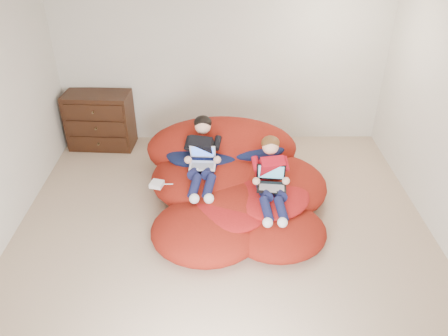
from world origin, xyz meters
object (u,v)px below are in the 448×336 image
(beanbag_pile, at_px, (233,181))
(dresser, at_px, (100,120))
(younger_boy, at_px, (271,174))
(laptop_black, at_px, (271,181))
(older_boy, at_px, (203,153))
(laptop_white, at_px, (203,159))

(beanbag_pile, bearing_deg, dresser, 144.66)
(younger_boy, height_order, laptop_black, younger_boy)
(dresser, relative_size, younger_boy, 1.02)
(older_boy, xyz_separation_m, laptop_black, (0.83, -0.46, -0.12))
(beanbag_pile, distance_m, laptop_black, 0.68)
(younger_boy, bearing_deg, laptop_white, 157.40)
(dresser, relative_size, laptop_white, 2.99)
(younger_boy, xyz_separation_m, laptop_white, (-0.83, 0.34, 0.00))
(dresser, height_order, younger_boy, younger_boy)
(beanbag_pile, bearing_deg, laptop_white, -174.83)
(beanbag_pile, bearing_deg, younger_boy, -40.94)
(older_boy, relative_size, laptop_white, 3.13)
(beanbag_pile, xyz_separation_m, laptop_white, (-0.39, -0.04, 0.36))
(laptop_white, xyz_separation_m, laptop_black, (0.83, -0.40, -0.06))
(beanbag_pile, relative_size, younger_boy, 2.48)
(beanbag_pile, height_order, laptop_black, beanbag_pile)
(older_boy, relative_size, laptop_black, 2.89)
(younger_boy, distance_m, laptop_black, 0.08)
(laptop_black, bearing_deg, beanbag_pile, 135.23)
(dresser, bearing_deg, beanbag_pile, -35.34)
(dresser, xyz_separation_m, beanbag_pile, (2.04, -1.45, -0.18))
(dresser, height_order, older_boy, older_boy)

